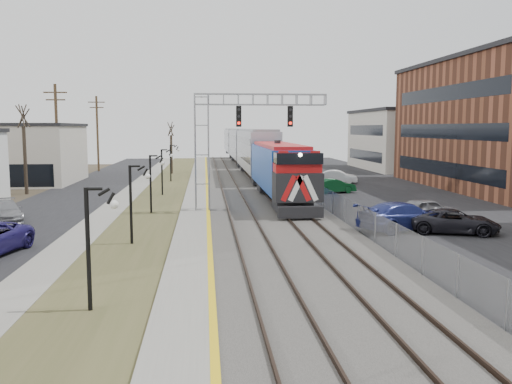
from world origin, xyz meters
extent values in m
cube|color=black|center=(-11.50, 35.00, 0.02)|extent=(7.00, 120.00, 0.04)
cube|color=gray|center=(-7.00, 35.00, 0.04)|extent=(2.00, 120.00, 0.08)
cube|color=#454826|center=(-4.00, 35.00, 0.03)|extent=(4.00, 120.00, 0.06)
cube|color=gray|center=(-1.00, 35.00, 0.12)|extent=(2.00, 120.00, 0.24)
cube|color=#595651|center=(4.00, 35.00, 0.10)|extent=(8.00, 120.00, 0.20)
cube|color=black|center=(16.00, 35.00, 0.02)|extent=(16.00, 120.00, 0.04)
cube|color=gold|center=(-0.12, 35.00, 0.24)|extent=(0.24, 120.00, 0.01)
cube|color=#2D2119|center=(1.25, 35.00, 0.28)|extent=(0.08, 120.00, 0.15)
cube|color=#2D2119|center=(2.75, 35.00, 0.28)|extent=(0.08, 120.00, 0.15)
cube|color=#2D2119|center=(4.75, 35.00, 0.28)|extent=(0.08, 120.00, 0.15)
cube|color=#2D2119|center=(6.25, 35.00, 0.28)|extent=(0.08, 120.00, 0.15)
cube|color=#133F9E|center=(5.50, 31.93, 2.47)|extent=(3.00, 17.00, 4.25)
cube|color=black|center=(5.50, 23.23, 0.70)|extent=(2.80, 0.50, 0.70)
cube|color=#A7A9B2|center=(5.50, 52.23, 3.01)|extent=(3.00, 22.00, 5.33)
cube|color=#A7A9B2|center=(5.50, 75.03, 3.01)|extent=(3.00, 22.00, 5.33)
cube|color=#A7A9B2|center=(5.50, 97.83, 3.01)|extent=(3.00, 22.00, 5.33)
cube|color=gray|center=(-0.50, 28.00, 4.00)|extent=(1.00, 1.00, 8.00)
cube|color=gray|center=(3.50, 28.00, 7.75)|extent=(9.00, 0.80, 0.80)
cube|color=black|center=(2.00, 27.55, 6.60)|extent=(0.35, 0.25, 1.40)
cube|color=black|center=(5.50, 27.55, 6.60)|extent=(0.35, 0.25, 1.40)
cylinder|color=black|center=(-4.00, 8.00, 2.00)|extent=(0.14, 0.14, 4.00)
cylinder|color=black|center=(-4.00, 18.00, 2.00)|extent=(0.14, 0.14, 4.00)
cylinder|color=black|center=(-4.00, 28.00, 2.00)|extent=(0.14, 0.14, 4.00)
cylinder|color=black|center=(-4.00, 38.00, 2.00)|extent=(0.14, 0.14, 4.00)
cylinder|color=black|center=(-4.00, 50.00, 2.00)|extent=(0.14, 0.14, 4.00)
cylinder|color=#4C3823|center=(-14.50, 45.00, 5.00)|extent=(0.28, 0.28, 10.00)
cylinder|color=#4C3823|center=(-14.50, 65.00, 5.00)|extent=(0.28, 0.28, 10.00)
cube|color=gray|center=(8.20, 35.00, 0.80)|extent=(0.04, 120.00, 1.60)
cube|color=#BEB4A6|center=(-21.00, 50.00, 3.00)|extent=(14.00, 12.00, 6.00)
cube|color=#BEB4A6|center=(30.00, 65.00, 4.00)|extent=(16.00, 18.00, 8.00)
cylinder|color=#382D23|center=(-16.00, 40.00, 2.97)|extent=(0.30, 0.30, 5.95)
cylinder|color=#382D23|center=(-4.50, 60.00, 2.45)|extent=(0.30, 0.30, 4.90)
imported|color=black|center=(13.39, 19.17, 0.66)|extent=(5.25, 3.67, 1.33)
imported|color=navy|center=(10.87, 20.25, 0.81)|extent=(5.99, 3.89, 1.61)
imported|color=slate|center=(13.53, 23.26, 0.71)|extent=(4.46, 2.71, 1.42)
imported|color=#0E4620|center=(11.14, 37.95, 0.64)|extent=(4.11, 2.29, 1.28)
imported|color=gray|center=(-12.66, 25.32, 0.65)|extent=(3.48, 4.84, 1.30)
imported|color=white|center=(13.61, 46.55, 0.68)|extent=(4.34, 2.40, 1.36)
camera|label=1|loc=(-0.31, -9.13, 5.84)|focal=38.00mm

